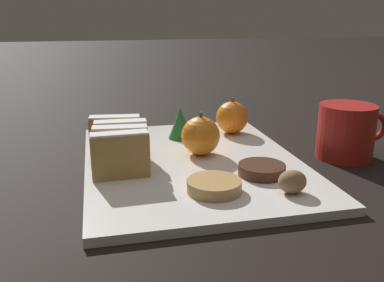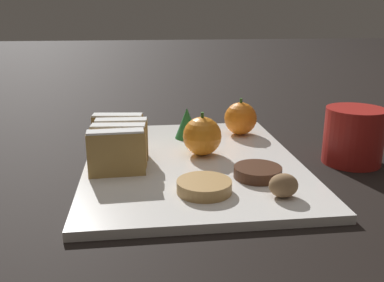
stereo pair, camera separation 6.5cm
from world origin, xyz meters
TOP-DOWN VIEW (x-y plane):
  - ground_plane at (0.00, 0.00)m, footprint 6.00×6.00m
  - serving_platter at (0.00, 0.00)m, footprint 0.33×0.43m
  - stollen_slice_front at (-0.11, -0.05)m, footprint 0.08×0.03m
  - stollen_slice_second at (-0.11, -0.02)m, footprint 0.08×0.03m
  - stollen_slice_third at (-0.11, 0.01)m, footprint 0.08×0.03m
  - stollen_slice_fourth at (-0.11, 0.05)m, footprint 0.08×0.03m
  - orange_near at (0.02, 0.02)m, footprint 0.06×0.06m
  - orange_far at (0.11, 0.13)m, footprint 0.06×0.06m
  - walnut at (0.10, -0.15)m, footprint 0.04×0.03m
  - chocolate_cookie at (0.08, -0.09)m, footprint 0.07×0.07m
  - gingerbread_cookie at (-0.00, -0.13)m, footprint 0.07×0.07m
  - evergreen_sprig at (0.01, 0.12)m, footprint 0.04×0.04m
  - coffee_mug at (0.26, -0.01)m, footprint 0.12×0.09m

SIDE VIEW (x-z plane):
  - ground_plane at x=0.00m, z-range 0.00..0.00m
  - serving_platter at x=0.00m, z-range 0.00..0.01m
  - chocolate_cookie at x=0.08m, z-range 0.01..0.03m
  - gingerbread_cookie at x=0.00m, z-range 0.01..0.03m
  - walnut at x=0.10m, z-range 0.01..0.04m
  - evergreen_sprig at x=0.01m, z-range 0.01..0.07m
  - orange_far at x=0.11m, z-range 0.01..0.08m
  - orange_near at x=0.02m, z-range 0.01..0.08m
  - stollen_slice_front at x=-0.11m, z-range 0.01..0.08m
  - stollen_slice_second at x=-0.11m, z-range 0.01..0.08m
  - stollen_slice_third at x=-0.11m, z-range 0.01..0.08m
  - stollen_slice_fourth at x=-0.11m, z-range 0.01..0.08m
  - coffee_mug at x=0.26m, z-range 0.00..0.09m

